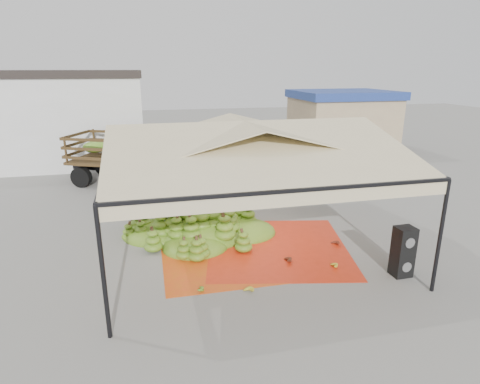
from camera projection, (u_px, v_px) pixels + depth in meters
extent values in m
plane|color=slate|center=(245.00, 243.00, 13.23)|extent=(90.00, 90.00, 0.00)
cylinder|color=black|center=(103.00, 275.00, 8.18)|extent=(0.10, 0.10, 3.00)
cylinder|color=black|center=(440.00, 237.00, 9.96)|extent=(0.10, 0.10, 3.00)
cylinder|color=black|center=(120.00, 176.00, 15.60)|extent=(0.10, 0.10, 3.00)
cylinder|color=black|center=(312.00, 165.00, 17.39)|extent=(0.10, 0.10, 3.00)
pyramid|color=#CBBD90|center=(245.00, 138.00, 12.19)|extent=(8.00, 8.00, 1.00)
cube|color=black|center=(245.00, 154.00, 12.34)|extent=(8.00, 8.00, 0.08)
cube|color=#CBBD90|center=(245.00, 160.00, 12.39)|extent=(8.00, 8.00, 0.36)
cube|color=silver|center=(19.00, 122.00, 23.25)|extent=(14.00, 6.00, 5.00)
cube|color=black|center=(11.00, 74.00, 22.45)|extent=(14.30, 6.30, 0.40)
cube|color=tan|center=(341.00, 126.00, 27.00)|extent=(6.00, 5.00, 3.60)
cube|color=navy|center=(344.00, 94.00, 26.39)|extent=(6.30, 5.30, 0.50)
cube|color=red|center=(230.00, 256.00, 12.30)|extent=(4.16, 3.96, 0.01)
cube|color=red|center=(277.00, 247.00, 12.93)|extent=(5.25, 5.41, 0.01)
ellipsoid|color=#497518|center=(203.00, 218.00, 13.77)|extent=(5.98, 5.13, 1.17)
ellipsoid|color=gold|center=(332.00, 265.00, 11.57)|extent=(0.46, 0.39, 0.19)
ellipsoid|color=gold|center=(248.00, 290.00, 10.26)|extent=(0.53, 0.52, 0.19)
ellipsoid|color=#512412|center=(285.00, 259.00, 11.89)|extent=(0.51, 0.43, 0.22)
ellipsoid|color=#5D1D15|center=(334.00, 243.00, 13.01)|extent=(0.52, 0.47, 0.19)
ellipsoid|color=#346E16|center=(198.00, 288.00, 10.37)|extent=(0.46, 0.41, 0.17)
ellipsoid|color=#3E7618|center=(238.00, 174.00, 11.49)|extent=(0.24, 0.24, 0.20)
ellipsoid|color=#3E7618|center=(287.00, 171.00, 11.82)|extent=(0.24, 0.24, 0.20)
cube|color=black|center=(401.00, 263.00, 11.09)|extent=(0.53, 0.47, 0.71)
cube|color=black|center=(405.00, 240.00, 10.88)|extent=(0.53, 0.47, 0.71)
imported|color=gray|center=(259.00, 177.00, 17.91)|extent=(0.70, 0.54, 1.72)
cube|color=#473117|center=(128.00, 161.00, 19.77)|extent=(6.01, 4.57, 0.13)
cube|color=white|center=(198.00, 162.00, 19.06)|extent=(2.79, 3.01, 2.51)
cylinder|color=black|center=(81.00, 177.00, 19.31)|extent=(1.03, 0.71, 0.98)
cylinder|color=black|center=(105.00, 167.00, 21.35)|extent=(1.03, 0.71, 0.98)
cylinder|color=black|center=(149.00, 181.00, 18.65)|extent=(1.03, 0.71, 0.98)
cylinder|color=black|center=(167.00, 170.00, 20.70)|extent=(1.03, 0.71, 0.98)
cylinder|color=black|center=(187.00, 183.00, 18.31)|extent=(1.03, 0.71, 0.98)
cylinder|color=black|center=(201.00, 172.00, 20.36)|extent=(1.03, 0.71, 0.98)
ellipsoid|color=#3F851B|center=(127.00, 150.00, 19.61)|extent=(4.79, 3.62, 0.76)
cube|color=#CAD617|center=(137.00, 141.00, 19.37)|extent=(2.90, 2.89, 0.27)
cube|color=#4E361A|center=(256.00, 157.00, 21.73)|extent=(4.85, 3.51, 0.11)
cube|color=silver|center=(296.00, 149.00, 23.31)|extent=(2.19, 2.39, 2.03)
cylinder|color=black|center=(242.00, 174.00, 20.33)|extent=(0.84, 0.54, 0.79)
cylinder|color=black|center=(223.00, 167.00, 21.71)|extent=(0.84, 0.54, 0.79)
cylinder|color=black|center=(284.00, 166.00, 21.88)|extent=(0.84, 0.54, 0.79)
cylinder|color=black|center=(264.00, 160.00, 23.26)|extent=(0.84, 0.54, 0.79)
cylinder|color=black|center=(304.00, 163.00, 22.70)|extent=(0.84, 0.54, 0.79)
cylinder|color=black|center=(283.00, 157.00, 24.08)|extent=(0.84, 0.54, 0.79)
ellipsoid|color=#537819|center=(256.00, 149.00, 21.60)|extent=(3.87, 2.78, 0.62)
cube|color=#FDF21C|center=(263.00, 141.00, 21.74)|extent=(2.29, 2.29, 0.22)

